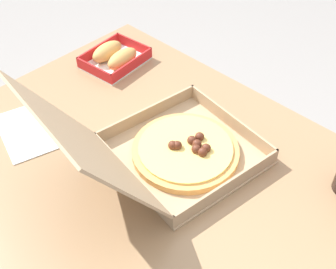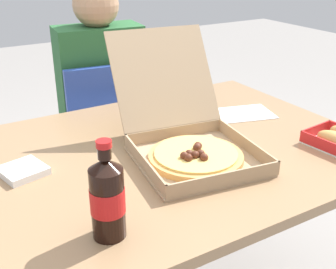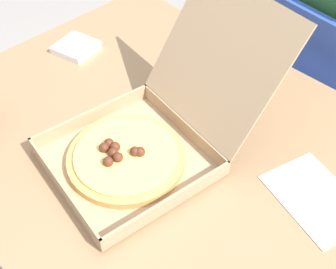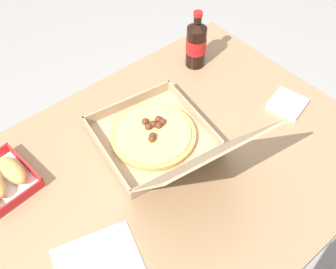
# 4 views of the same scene
# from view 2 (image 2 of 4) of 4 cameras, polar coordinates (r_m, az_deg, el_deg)

# --- Properties ---
(dining_table) EXTENTS (1.19, 0.91, 0.71)m
(dining_table) POSITION_cam_2_polar(r_m,az_deg,el_deg) (1.37, 0.82, -4.50)
(dining_table) COLOR #997551
(dining_table) RESTS_ON ground_plane
(chair) EXTENTS (0.45, 0.45, 0.83)m
(chair) POSITION_cam_2_polar(r_m,az_deg,el_deg) (2.02, -8.33, 0.04)
(chair) COLOR #2D4CAD
(chair) RESTS_ON ground_plane
(diner_person) EXTENTS (0.38, 0.44, 1.15)m
(diner_person) POSITION_cam_2_polar(r_m,az_deg,el_deg) (2.00, -9.15, 6.08)
(diner_person) COLOR #333847
(diner_person) RESTS_ON ground_plane
(pizza_box_open) EXTENTS (0.40, 0.55, 0.32)m
(pizza_box_open) POSITION_cam_2_polar(r_m,az_deg,el_deg) (1.27, 2.90, -0.71)
(pizza_box_open) COLOR tan
(pizza_box_open) RESTS_ON dining_table
(cola_bottle) EXTENTS (0.07, 0.07, 0.22)m
(cola_bottle) POSITION_cam_2_polar(r_m,az_deg,el_deg) (0.92, -7.95, -8.16)
(cola_bottle) COLOR black
(cola_bottle) RESTS_ON dining_table
(paper_menu) EXTENTS (0.24, 0.20, 0.00)m
(paper_menu) POSITION_cam_2_polar(r_m,az_deg,el_deg) (1.62, 9.84, 2.72)
(paper_menu) COLOR white
(paper_menu) RESTS_ON dining_table
(napkin_pile) EXTENTS (0.13, 0.13, 0.02)m
(napkin_pile) POSITION_cam_2_polar(r_m,az_deg,el_deg) (1.25, -18.48, -4.52)
(napkin_pile) COLOR white
(napkin_pile) RESTS_ON dining_table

